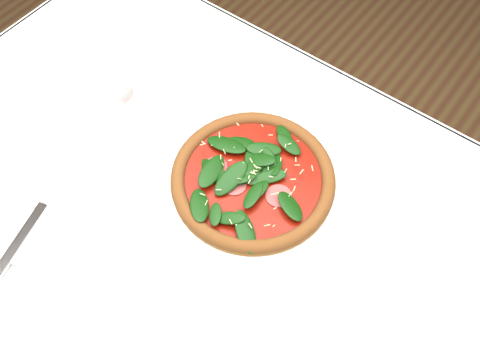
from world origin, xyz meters
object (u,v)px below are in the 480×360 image
Objects in this scene: pizza at (253,177)px; wine_glass at (112,86)px; plate at (253,183)px; napkin at (22,242)px.

pizza is 1.73× the size of wine_glass.
plate is 1.97× the size of napkin.
pizza is 0.26m from wine_glass.
pizza is 0.38m from napkin.
napkin is (-0.22, -0.30, -0.02)m from pizza.
plate is 0.27m from wine_glass.
pizza is at bearing 53.78° from napkin.
wine_glass is 1.24× the size of napkin.
plate is at bearing 0.00° from pizza.
plate is at bearing 53.78° from napkin.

